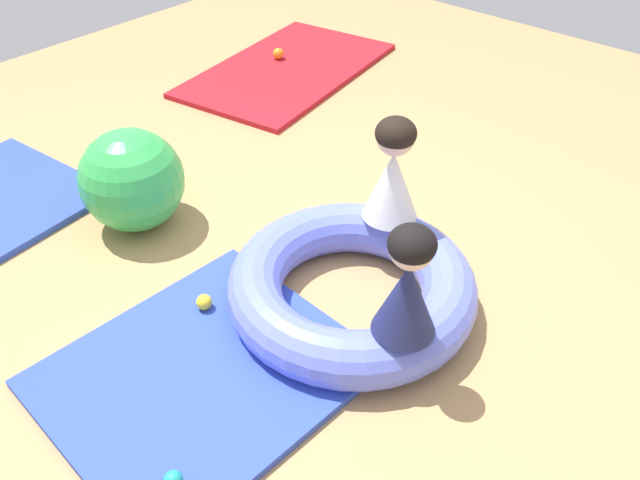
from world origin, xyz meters
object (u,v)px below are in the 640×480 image
(play_ball_yellow, at_px, (204,302))
(play_ball_orange, at_px, (278,54))
(child_in_white, at_px, (393,171))
(play_ball_teal, at_px, (173,480))
(exercise_ball_large, at_px, (132,180))
(child_in_navy, at_px, (408,283))
(inflatable_cushion, at_px, (352,286))

(play_ball_yellow, bearing_deg, play_ball_orange, 37.34)
(child_in_white, relative_size, play_ball_teal, 7.68)
(child_in_white, distance_m, play_ball_orange, 2.63)
(play_ball_teal, xyz_separation_m, exercise_ball_large, (0.93, 1.46, 0.21))
(child_in_navy, xyz_separation_m, child_in_white, (0.61, 0.52, 0.01))
(play_ball_orange, relative_size, exercise_ball_large, 0.16)
(inflatable_cushion, xyz_separation_m, child_in_white, (0.43, 0.11, 0.40))
(inflatable_cushion, height_order, exercise_ball_large, exercise_ball_large)
(child_in_white, relative_size, play_ball_yellow, 7.15)
(play_ball_teal, bearing_deg, exercise_ball_large, 57.68)
(play_ball_teal, height_order, play_ball_orange, play_ball_orange)
(inflatable_cushion, bearing_deg, exercise_ball_large, 101.08)
(play_ball_yellow, height_order, exercise_ball_large, exercise_ball_large)
(child_in_white, height_order, play_ball_teal, child_in_white)
(inflatable_cushion, xyz_separation_m, exercise_ball_large, (-0.26, 1.33, 0.15))
(child_in_white, distance_m, exercise_ball_large, 1.43)
(play_ball_teal, relative_size, play_ball_orange, 0.79)
(inflatable_cushion, relative_size, play_ball_teal, 16.61)
(child_in_navy, bearing_deg, play_ball_teal, -38.74)
(play_ball_teal, distance_m, exercise_ball_large, 1.75)
(play_ball_teal, height_order, exercise_ball_large, exercise_ball_large)
(inflatable_cushion, bearing_deg, child_in_navy, -113.02)
(child_in_navy, distance_m, child_in_white, 0.80)
(play_ball_teal, distance_m, play_ball_orange, 3.88)
(child_in_navy, height_order, play_ball_teal, child_in_navy)
(child_in_navy, height_order, play_ball_yellow, child_in_navy)
(exercise_ball_large, bearing_deg, inflatable_cushion, -78.92)
(child_in_white, bearing_deg, play_ball_orange, 167.07)
(play_ball_yellow, bearing_deg, play_ball_teal, -137.70)
(play_ball_yellow, bearing_deg, child_in_white, -22.22)
(inflatable_cushion, distance_m, play_ball_orange, 2.94)
(child_in_navy, bearing_deg, exercise_ball_large, -110.58)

